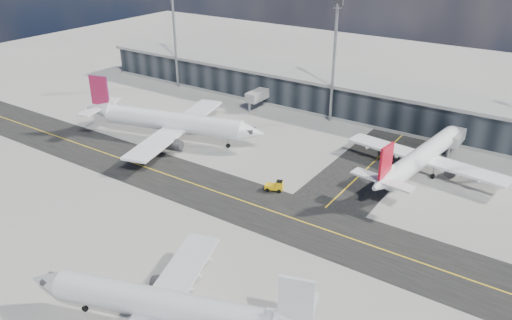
{
  "coord_description": "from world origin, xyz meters",
  "views": [
    {
      "loc": [
        49.38,
        -57.69,
        44.4
      ],
      "look_at": [
        3.31,
        10.49,
        5.0
      ],
      "focal_mm": 35.0,
      "sensor_mm": 36.0,
      "label": 1
    }
  ],
  "objects_px": {
    "airliner_near": "(168,306)",
    "service_van": "(391,153)",
    "airliner_af": "(171,122)",
    "baggage_tug": "(276,186)",
    "airliner_redtail": "(422,156)"
  },
  "relations": [
    {
      "from": "airliner_redtail",
      "to": "baggage_tug",
      "type": "relative_size",
      "value": 10.42
    },
    {
      "from": "airliner_af",
      "to": "airliner_redtail",
      "type": "bearing_deg",
      "value": 91.12
    },
    {
      "from": "airliner_af",
      "to": "airliner_near",
      "type": "height_order",
      "value": "airliner_af"
    },
    {
      "from": "airliner_near",
      "to": "service_van",
      "type": "distance_m",
      "value": 62.45
    },
    {
      "from": "airliner_af",
      "to": "service_van",
      "type": "xyz_separation_m",
      "value": [
        44.12,
        18.88,
        -3.46
      ]
    },
    {
      "from": "airliner_near",
      "to": "airliner_af",
      "type": "bearing_deg",
      "value": 24.2
    },
    {
      "from": "airliner_af",
      "to": "airliner_redtail",
      "type": "distance_m",
      "value": 53.63
    },
    {
      "from": "airliner_af",
      "to": "airliner_redtail",
      "type": "height_order",
      "value": "airliner_af"
    },
    {
      "from": "airliner_near",
      "to": "service_van",
      "type": "relative_size",
      "value": 6.11
    },
    {
      "from": "airliner_af",
      "to": "baggage_tug",
      "type": "relative_size",
      "value": 12.0
    },
    {
      "from": "airliner_near",
      "to": "service_van",
      "type": "xyz_separation_m",
      "value": [
        4.37,
        62.24,
        -2.81
      ]
    },
    {
      "from": "airliner_af",
      "to": "baggage_tug",
      "type": "distance_m",
      "value": 33.01
    },
    {
      "from": "airliner_near",
      "to": "airliner_redtail",
      "type": "bearing_deg",
      "value": -29.94
    },
    {
      "from": "airliner_redtail",
      "to": "baggage_tug",
      "type": "distance_m",
      "value": 29.25
    },
    {
      "from": "airliner_redtail",
      "to": "airliner_near",
      "type": "relative_size",
      "value": 1.04
    }
  ]
}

